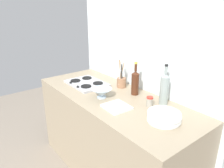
# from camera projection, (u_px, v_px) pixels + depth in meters

# --- Properties ---
(counter_block) EXTENTS (1.80, 0.70, 0.90)m
(counter_block) POSITION_uv_depth(u_px,v_px,m) (112.00, 136.00, 2.20)
(counter_block) COLOR tan
(counter_block) RESTS_ON ground
(backsplash_panel) EXTENTS (1.90, 0.06, 2.20)m
(backsplash_panel) POSITION_uv_depth(u_px,v_px,m) (141.00, 69.00, 2.20)
(backsplash_panel) COLOR silver
(backsplash_panel) RESTS_ON ground
(stovetop_hob) EXTENTS (0.45, 0.33, 0.04)m
(stovetop_hob) POSITION_uv_depth(u_px,v_px,m) (87.00, 83.00, 2.34)
(stovetop_hob) COLOR #B2B2B7
(stovetop_hob) RESTS_ON counter_block
(plate_stack) EXTENTS (0.25, 0.25, 0.07)m
(plate_stack) POSITION_uv_depth(u_px,v_px,m) (164.00, 117.00, 1.59)
(plate_stack) COLOR white
(plate_stack) RESTS_ON counter_block
(wine_bottle_leftmost) EXTENTS (0.08, 0.08, 0.36)m
(wine_bottle_leftmost) POSITION_uv_depth(u_px,v_px,m) (164.00, 89.00, 1.82)
(wine_bottle_leftmost) COLOR gray
(wine_bottle_leftmost) RESTS_ON counter_block
(wine_bottle_mid_left) EXTENTS (0.07, 0.07, 0.32)m
(wine_bottle_mid_left) POSITION_uv_depth(u_px,v_px,m) (135.00, 82.00, 2.04)
(wine_bottle_mid_left) COLOR #472314
(wine_bottle_mid_left) RESTS_ON counter_block
(mixing_bowl) EXTENTS (0.19, 0.19, 0.09)m
(mixing_bowl) POSITION_uv_depth(u_px,v_px,m) (102.00, 93.00, 1.99)
(mixing_bowl) COLOR silver
(mixing_bowl) RESTS_ON counter_block
(utensil_crock) EXTENTS (0.10, 0.10, 0.30)m
(utensil_crock) POSITION_uv_depth(u_px,v_px,m) (121.00, 81.00, 2.24)
(utensil_crock) COLOR #996B4C
(utensil_crock) RESTS_ON counter_block
(condiment_jar_front) EXTENTS (0.06, 0.06, 0.09)m
(condiment_jar_front) POSITION_uv_depth(u_px,v_px,m) (150.00, 102.00, 1.82)
(condiment_jar_front) COLOR #9E998C
(condiment_jar_front) RESTS_ON counter_block
(cutting_board) EXTENTS (0.22, 0.21, 0.02)m
(cutting_board) POSITION_uv_depth(u_px,v_px,m) (117.00, 107.00, 1.80)
(cutting_board) COLOR silver
(cutting_board) RESTS_ON counter_block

